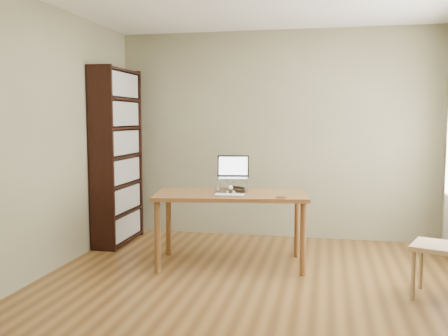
# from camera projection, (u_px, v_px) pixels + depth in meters

# --- Properties ---
(room) EXTENTS (4.04, 4.54, 2.64)m
(room) POSITION_uv_depth(u_px,v_px,m) (251.00, 143.00, 4.10)
(room) COLOR #563616
(room) RESTS_ON ground
(bookshelf) EXTENTS (0.30, 0.90, 2.10)m
(bookshelf) POSITION_uv_depth(u_px,v_px,m) (117.00, 156.00, 6.00)
(bookshelf) COLOR black
(bookshelf) RESTS_ON ground
(desk) EXTENTS (1.62, 0.98, 0.75)m
(desk) POSITION_uv_depth(u_px,v_px,m) (231.00, 201.00, 5.10)
(desk) COLOR brown
(desk) RESTS_ON ground
(laptop_stand) EXTENTS (0.32, 0.25, 0.13)m
(laptop_stand) POSITION_uv_depth(u_px,v_px,m) (233.00, 184.00, 5.16)
(laptop_stand) COLOR silver
(laptop_stand) RESTS_ON desk
(laptop) EXTENTS (0.36, 0.32, 0.23)m
(laptop) POSITION_uv_depth(u_px,v_px,m) (234.00, 173.00, 5.20)
(laptop) COLOR silver
(laptop) RESTS_ON laptop_stand
(keyboard) EXTENTS (0.30, 0.14, 0.02)m
(keyboard) POSITION_uv_depth(u_px,v_px,m) (229.00, 195.00, 4.87)
(keyboard) COLOR silver
(keyboard) RESTS_ON desk
(coaster) EXTENTS (0.11, 0.11, 0.01)m
(coaster) POSITION_uv_depth(u_px,v_px,m) (281.00, 197.00, 4.77)
(coaster) COLOR #57311D
(coaster) RESTS_ON desk
(cat) EXTENTS (0.25, 0.48, 0.15)m
(cat) POSITION_uv_depth(u_px,v_px,m) (231.00, 185.00, 5.19)
(cat) COLOR #423B34
(cat) RESTS_ON desk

